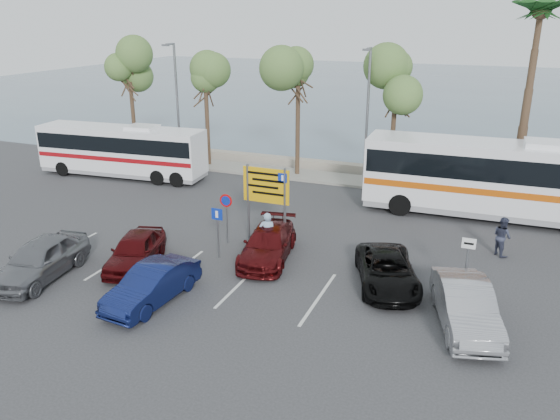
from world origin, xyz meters
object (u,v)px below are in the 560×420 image
at_px(coach_bus_right, 499,182).
at_px(pedestrian_near, 267,234).
at_px(car_maroon, 268,244).
at_px(coach_bus_left, 122,153).
at_px(car_silver_a, 40,259).
at_px(car_blue, 152,285).
at_px(pedestrian_far, 502,236).
at_px(street_lamp_left, 176,98).
at_px(suv_black, 387,270).
at_px(car_red, 135,250).
at_px(direction_sign, 266,191).
at_px(street_lamp_right, 367,110).
at_px(car_silver_b, 466,306).

height_order(coach_bus_right, pedestrian_near, coach_bus_right).
distance_m(coach_bus_right, car_maroon, 12.68).
height_order(coach_bus_left, coach_bus_right, coach_bus_right).
xyz_separation_m(coach_bus_left, car_silver_a, (6.03, -13.16, -0.79)).
bearing_deg(car_blue, pedestrian_far, 43.10).
xyz_separation_m(street_lamp_left, coach_bus_right, (20.65, -3.02, -2.67)).
xyz_separation_m(coach_bus_left, suv_black, (18.84, -8.70, -0.95)).
relative_size(coach_bus_left, pedestrian_far, 6.38).
bearing_deg(pedestrian_far, car_blue, 88.52).
height_order(car_silver_a, car_red, car_silver_a).
height_order(car_maroon, pedestrian_far, pedestrian_far).
relative_size(coach_bus_left, suv_black, 2.43).
relative_size(coach_bus_left, car_silver_a, 2.39).
relative_size(coach_bus_right, car_maroon, 2.88).
xyz_separation_m(direction_sign, car_silver_a, (-6.82, -6.70, -1.64)).
xyz_separation_m(coach_bus_right, pedestrian_near, (-9.01, -8.68, -0.94)).
relative_size(street_lamp_right, coach_bus_left, 0.72).
xyz_separation_m(coach_bus_right, car_maroon, (-8.85, -9.00, -1.25)).
relative_size(car_red, suv_black, 0.90).
distance_m(street_lamp_right, coach_bus_left, 15.63).
xyz_separation_m(coach_bus_left, coach_bus_right, (22.49, 0.84, 0.34)).
xyz_separation_m(direction_sign, pedestrian_far, (10.00, 2.46, -1.56)).
bearing_deg(direction_sign, car_maroon, -64.88).
relative_size(coach_bus_left, car_silver_b, 2.40).
bearing_deg(pedestrian_far, street_lamp_left, 29.71).
bearing_deg(car_silver_a, coach_bus_right, 33.10).
distance_m(direction_sign, suv_black, 6.65).
bearing_deg(coach_bus_left, direction_sign, -26.69).
distance_m(coach_bus_right, pedestrian_far, 4.97).
distance_m(coach_bus_right, pedestrian_near, 12.55).
height_order(coach_bus_right, car_silver_b, coach_bus_right).
height_order(coach_bus_right, car_blue, coach_bus_right).
distance_m(direction_sign, pedestrian_far, 10.41).
relative_size(street_lamp_left, pedestrian_far, 4.61).
distance_m(street_lamp_left, coach_bus_right, 21.04).
height_order(suv_black, pedestrian_near, pedestrian_near).
bearing_deg(coach_bus_right, pedestrian_far, -85.83).
bearing_deg(street_lamp_right, car_silver_a, -117.38).
xyz_separation_m(direction_sign, pedestrian_near, (0.63, -1.38, -1.45)).
bearing_deg(car_maroon, coach_bus_left, 138.77).
height_order(coach_bus_right, car_silver_a, coach_bus_right).
xyz_separation_m(car_silver_b, pedestrian_near, (-8.37, 2.80, 0.22)).
height_order(coach_bus_right, car_maroon, coach_bus_right).
height_order(coach_bus_right, car_red, coach_bus_right).
bearing_deg(car_silver_b, direction_sign, 138.87).
xyz_separation_m(car_maroon, pedestrian_far, (9.20, 4.15, 0.19)).
bearing_deg(car_silver_b, car_blue, 177.15).
height_order(car_silver_b, pedestrian_far, pedestrian_far).
relative_size(coach_bus_right, suv_black, 2.94).
bearing_deg(pedestrian_near, car_red, 12.66).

